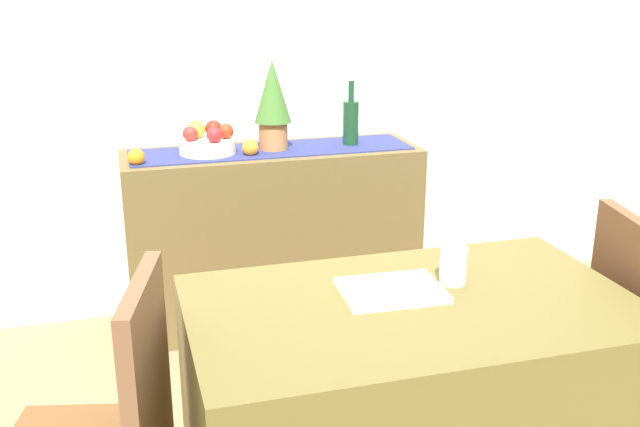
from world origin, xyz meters
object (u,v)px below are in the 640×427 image
object	(u,v)px
fruit_bowl	(208,146)
potted_plant	(273,101)
wine_bottle	(351,122)
open_book	(391,290)
coffee_cup	(453,265)
sideboard_console	(274,237)
dining_table	(408,420)

from	to	relation	value
fruit_bowl	potted_plant	size ratio (longest dim) A/B	0.61
wine_bottle	open_book	world-z (taller)	wine_bottle
fruit_bowl	open_book	size ratio (longest dim) A/B	0.88
wine_bottle	coffee_cup	world-z (taller)	wine_bottle
sideboard_console	open_book	size ratio (longest dim) A/B	4.77
potted_plant	dining_table	world-z (taller)	potted_plant
open_book	fruit_bowl	bearing A→B (deg)	104.82
wine_bottle	coffee_cup	bearing A→B (deg)	-96.11
sideboard_console	open_book	bearing A→B (deg)	-88.93
fruit_bowl	open_book	xyz separation A→B (m)	(0.31, -1.42, -0.11)
sideboard_console	potted_plant	distance (m)	0.63
open_book	sideboard_console	bearing A→B (deg)	93.44
potted_plant	open_book	bearing A→B (deg)	-89.24
sideboard_console	dining_table	distance (m)	1.49
wine_bottle	dining_table	world-z (taller)	wine_bottle
fruit_bowl	potted_plant	distance (m)	0.35
sideboard_console	wine_bottle	bearing A→B (deg)	-0.00
potted_plant	open_book	xyz separation A→B (m)	(0.02, -1.42, -0.30)
fruit_bowl	potted_plant	world-z (taller)	potted_plant
potted_plant	coffee_cup	xyz separation A→B (m)	(0.21, -1.40, -0.25)
fruit_bowl	potted_plant	xyz separation A→B (m)	(0.29, 0.00, 0.19)
wine_bottle	potted_plant	size ratio (longest dim) A/B	0.74
sideboard_console	coffee_cup	xyz separation A→B (m)	(0.22, -1.40, 0.38)
sideboard_console	fruit_bowl	world-z (taller)	fruit_bowl
sideboard_console	fruit_bowl	size ratio (longest dim) A/B	5.39
sideboard_console	fruit_bowl	xyz separation A→B (m)	(-0.29, 0.00, 0.45)
sideboard_console	dining_table	size ratio (longest dim) A/B	1.10
sideboard_console	dining_table	bearing A→B (deg)	-87.51
potted_plant	dining_table	bearing A→B (deg)	-87.82
fruit_bowl	open_book	world-z (taller)	fruit_bowl
wine_bottle	coffee_cup	size ratio (longest dim) A/B	2.80
sideboard_console	fruit_bowl	bearing A→B (deg)	180.00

